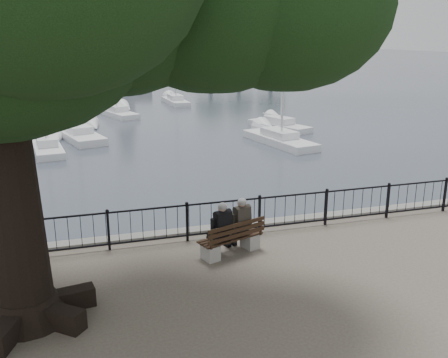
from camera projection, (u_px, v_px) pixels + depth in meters
name	position (u px, v px, depth m)	size (l,w,h in m)	color
harbor	(219.00, 246.00, 13.95)	(260.00, 260.00, 1.20)	slate
railing	(224.00, 217.00, 13.20)	(22.06, 0.06, 1.00)	black
bench	(232.00, 242.00, 12.20)	(1.75, 1.02, 0.88)	gray
person_left	(219.00, 231.00, 12.01)	(0.56, 0.77, 1.40)	black
person_right	(238.00, 226.00, 12.34)	(0.56, 0.77, 1.40)	black
lion_monument	(123.00, 71.00, 57.25)	(5.73, 5.73, 8.52)	slate
sailboat_a	(1.00, 149.00, 26.71)	(2.91, 5.13, 10.04)	silver
sailboat_b	(78.00, 133.00, 30.78)	(3.34, 6.44, 12.81)	silver
sailboat_c	(279.00, 138.00, 29.29)	(2.72, 6.07, 11.97)	silver
sailboat_d	(279.00, 125.00, 34.04)	(3.07, 5.21, 8.27)	silver
sailboat_f	(116.00, 112.00, 39.47)	(3.18, 5.67, 10.48)	silver
sailboat_g	(175.00, 100.00, 46.41)	(1.79, 5.35, 9.55)	silver
sailboat_h	(63.00, 99.00, 46.36)	(2.51, 5.78, 13.54)	silver
sailboat_i	(47.00, 146.00, 27.40)	(2.02, 5.20, 10.73)	silver
far_shore	(238.00, 47.00, 90.35)	(30.00, 8.60, 9.18)	#514A42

